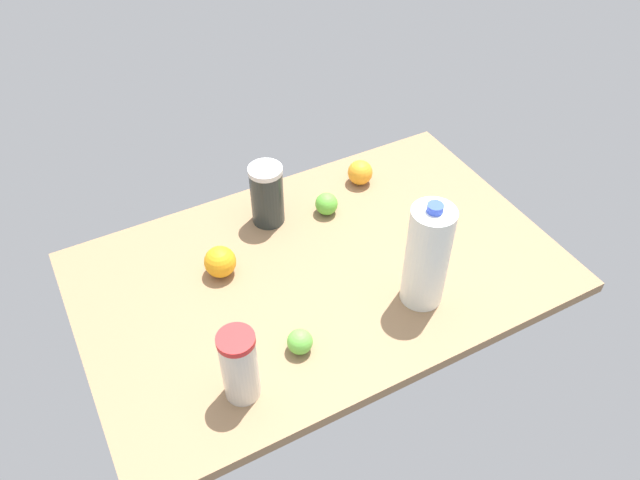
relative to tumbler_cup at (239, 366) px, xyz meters
The scene contains 9 objects.
countertop 41.11cm from the tumbler_cup, 37.56° to the left, with size 120.00×76.00×3.00cm, color #906E4B.
tumbler_cup is the anchor object (origin of this frame).
shaker_bottle 54.85cm from the tumbler_cup, 59.57° to the left, with size 9.09×9.09×17.69cm.
milk_jug 49.01cm from the tumbler_cup, ahead, with size 10.20×10.20×29.19cm.
lime_beside_bowl 60.89cm from the tumbler_cup, 44.45° to the left, with size 6.30×6.30×6.30cm, color #5DB93A.
lime_near_front 17.32cm from the tumbler_cup, 14.43° to the left, with size 5.83×5.83×5.83cm, color #62BA41.
orange_far_back 36.02cm from the tumbler_cup, 75.67° to the left, with size 8.02×8.02×8.02cm, color orange.
lime_by_jug 65.42cm from the tumbler_cup, 18.93° to the left, with size 5.67×5.67×5.67cm, color #6EB235.
orange_loose 76.82cm from the tumbler_cup, 40.39° to the left, with size 7.28×7.28×7.28cm, color orange.
Camera 1 is at (-51.73, -96.61, 117.81)cm, focal length 35.00 mm.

